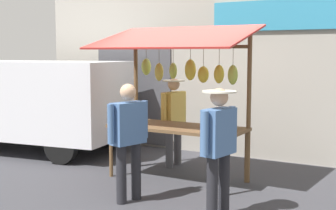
{
  "coord_description": "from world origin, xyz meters",
  "views": [
    {
      "loc": [
        -3.55,
        6.52,
        2.05
      ],
      "look_at": [
        0.0,
        0.3,
        1.25
      ],
      "focal_mm": 49.79,
      "sensor_mm": 36.0,
      "label": 1
    }
  ],
  "objects_px": {
    "market_stall": "(180,84)",
    "shopper_in_grey_tee": "(128,134)",
    "shopper_with_ponytail": "(219,142)",
    "parked_van": "(18,97)",
    "vendor_with_sunhat": "(174,115)"
  },
  "relations": [
    {
      "from": "market_stall",
      "to": "shopper_in_grey_tee",
      "type": "distance_m",
      "value": 1.51
    },
    {
      "from": "shopper_in_grey_tee",
      "to": "shopper_with_ponytail",
      "type": "height_order",
      "value": "shopper_in_grey_tee"
    },
    {
      "from": "market_stall",
      "to": "parked_van",
      "type": "xyz_separation_m",
      "value": [
        4.14,
        -0.4,
        -0.43
      ]
    },
    {
      "from": "shopper_in_grey_tee",
      "to": "parked_van",
      "type": "distance_m",
      "value": 4.46
    },
    {
      "from": "vendor_with_sunhat",
      "to": "parked_van",
      "type": "height_order",
      "value": "parked_van"
    },
    {
      "from": "parked_van",
      "to": "vendor_with_sunhat",
      "type": "bearing_deg",
      "value": 176.71
    },
    {
      "from": "vendor_with_sunhat",
      "to": "shopper_with_ponytail",
      "type": "distance_m",
      "value": 2.73
    },
    {
      "from": "parked_van",
      "to": "market_stall",
      "type": "bearing_deg",
      "value": 166.61
    },
    {
      "from": "vendor_with_sunhat",
      "to": "shopper_in_grey_tee",
      "type": "xyz_separation_m",
      "value": [
        -0.44,
        2.08,
        0.01
      ]
    },
    {
      "from": "vendor_with_sunhat",
      "to": "parked_van",
      "type": "xyz_separation_m",
      "value": [
        3.64,
        0.29,
        0.18
      ]
    },
    {
      "from": "shopper_in_grey_tee",
      "to": "parked_van",
      "type": "height_order",
      "value": "parked_van"
    },
    {
      "from": "market_stall",
      "to": "shopper_in_grey_tee",
      "type": "relative_size",
      "value": 1.53
    },
    {
      "from": "market_stall",
      "to": "vendor_with_sunhat",
      "type": "bearing_deg",
      "value": -54.28
    },
    {
      "from": "shopper_with_ponytail",
      "to": "parked_van",
      "type": "distance_m",
      "value": 5.7
    },
    {
      "from": "shopper_with_ponytail",
      "to": "vendor_with_sunhat",
      "type": "bearing_deg",
      "value": 50.38
    }
  ]
}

